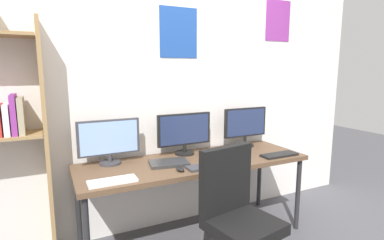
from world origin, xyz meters
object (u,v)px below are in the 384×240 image
(desk, at_px, (194,166))
(keyboard_right, at_px, (279,155))
(coffee_mug, at_px, (232,150))
(laptop_closed, at_px, (169,163))
(monitor_left, at_px, (109,140))
(office_chair, at_px, (238,231))
(monitor_center, at_px, (184,132))
(keyboard_left, at_px, (113,181))
(keyboard_center, at_px, (207,166))
(computer_mouse, at_px, (180,169))
(monitor_right, at_px, (245,125))

(desk, relative_size, keyboard_right, 5.66)
(coffee_mug, bearing_deg, laptop_closed, -179.62)
(monitor_left, height_order, coffee_mug, monitor_left)
(office_chair, distance_m, monitor_center, 1.04)
(desk, height_order, keyboard_left, keyboard_left)
(keyboard_center, bearing_deg, computer_mouse, 176.10)
(keyboard_left, bearing_deg, monitor_right, 16.94)
(keyboard_left, height_order, computer_mouse, computer_mouse)
(laptop_closed, xyz_separation_m, coffee_mug, (0.63, 0.00, 0.03))
(office_chair, distance_m, keyboard_left, 0.95)
(keyboard_left, relative_size, computer_mouse, 3.54)
(office_chair, relative_size, keyboard_center, 2.88)
(keyboard_center, bearing_deg, monitor_center, 90.00)
(computer_mouse, xyz_separation_m, coffee_mug, (0.62, 0.20, 0.03))
(office_chair, xyz_separation_m, computer_mouse, (-0.24, 0.46, 0.35))
(desk, bearing_deg, office_chair, -89.54)
(office_chair, distance_m, computer_mouse, 0.63)
(monitor_right, relative_size, coffee_mug, 4.66)
(office_chair, bearing_deg, desk, 90.46)
(keyboard_center, bearing_deg, office_chair, -89.30)
(desk, relative_size, keyboard_left, 5.95)
(desk, xyz_separation_m, monitor_right, (0.69, 0.21, 0.28))
(monitor_left, height_order, keyboard_left, monitor_left)
(monitor_left, distance_m, laptop_closed, 0.53)
(keyboard_left, bearing_deg, monitor_center, 30.17)
(monitor_right, bearing_deg, coffee_mug, -143.75)
(monitor_center, height_order, computer_mouse, monitor_center)
(monitor_center, relative_size, keyboard_right, 1.48)
(keyboard_right, distance_m, coffee_mug, 0.44)
(monitor_right, xyz_separation_m, keyboard_center, (-0.69, -0.44, -0.21))
(monitor_center, distance_m, computer_mouse, 0.52)
(monitor_left, height_order, monitor_right, monitor_right)
(monitor_left, xyz_separation_m, monitor_right, (1.38, -0.00, 0.02))
(keyboard_left, xyz_separation_m, keyboard_right, (1.52, 0.00, 0.00))
(coffee_mug, bearing_deg, keyboard_right, -30.27)
(office_chair, height_order, monitor_center, monitor_center)
(monitor_left, xyz_separation_m, computer_mouse, (0.46, -0.43, -0.19))
(monitor_center, xyz_separation_m, keyboard_center, (0.00, -0.44, -0.20))
(desk, distance_m, laptop_closed, 0.26)
(office_chair, bearing_deg, computer_mouse, 117.42)
(desk, bearing_deg, monitor_right, 17.08)
(keyboard_center, height_order, computer_mouse, computer_mouse)
(desk, distance_m, keyboard_right, 0.80)
(office_chair, xyz_separation_m, coffee_mug, (0.38, 0.66, 0.38))
(monitor_left, height_order, monitor_center, monitor_center)
(office_chair, bearing_deg, monitor_left, 128.22)
(keyboard_center, xyz_separation_m, computer_mouse, (-0.23, 0.02, 0.01))
(laptop_closed, bearing_deg, keyboard_center, -30.68)
(laptop_closed, bearing_deg, keyboard_right, -1.92)
(monitor_left, height_order, keyboard_right, monitor_left)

